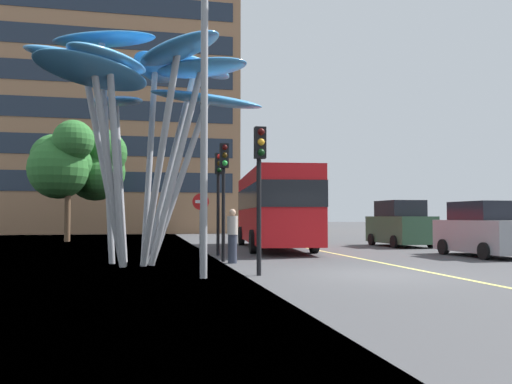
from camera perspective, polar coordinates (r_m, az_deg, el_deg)
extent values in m
cube|color=#424244|center=(14.15, 12.58, -8.86)|extent=(120.00, 240.00, 0.10)
cube|color=#E0D666|center=(14.90, 18.50, -8.28)|extent=(0.16, 144.00, 0.01)
cube|color=red|center=(24.35, 1.94, -1.69)|extent=(3.50, 10.57, 3.10)
cube|color=black|center=(24.36, 1.94, -0.67)|extent=(3.54, 10.68, 0.99)
cube|color=yellow|center=(29.48, 0.53, 0.58)|extent=(1.37, 0.24, 0.36)
cube|color=#B2B2B7|center=(24.44, 1.93, 2.23)|extent=(2.22, 3.80, 0.24)
cylinder|color=black|center=(27.74, 3.56, -4.73)|extent=(0.37, 0.98, 0.96)
cylinder|color=black|center=(27.43, -1.59, -4.76)|extent=(0.37, 0.98, 0.96)
cylinder|color=black|center=(21.78, 6.27, -5.30)|extent=(0.37, 0.98, 0.96)
cylinder|color=black|center=(21.39, -0.29, -5.36)|extent=(0.37, 0.98, 0.96)
cylinder|color=#9EA0A5|center=(16.87, -8.18, 1.25)|extent=(1.96, 0.35, 5.33)
ellipsoid|color=#4299E0|center=(17.40, -5.21, 9.88)|extent=(3.76, 1.87, 0.80)
cylinder|color=#9EA0A5|center=(17.64, -9.02, 3.43)|extent=(1.91, 1.47, 6.76)
ellipsoid|color=#4CA3E5|center=(18.92, -6.49, 13.34)|extent=(3.25, 2.87, 0.73)
cylinder|color=#9EA0A5|center=(17.99, -11.39, 3.19)|extent=(0.58, 1.23, 6.64)
ellipsoid|color=#4299E0|center=(19.08, -10.81, 12.96)|extent=(2.05, 3.21, 0.75)
cylinder|color=#9EA0A5|center=(18.26, -14.45, 1.33)|extent=(0.65, 1.31, 5.51)
ellipsoid|color=#4299E0|center=(19.17, -14.88, 9.41)|extent=(2.57, 3.26, 0.80)
cylinder|color=#9EA0A5|center=(17.66, -15.78, 4.39)|extent=(0.72, 0.64, 7.27)
ellipsoid|color=#388EDB|center=(18.64, -16.29, 15.47)|extent=(4.23, 3.85, 0.68)
cylinder|color=#9EA0A5|center=(16.75, -16.17, 3.01)|extent=(1.43, 0.31, 6.27)
ellipsoid|color=#4299E0|center=(17.34, -18.12, 13.33)|extent=(3.54, 1.88, 1.05)
cylinder|color=#9EA0A5|center=(15.99, -15.52, 2.12)|extent=(1.12, 1.15, 5.63)
ellipsoid|color=#4CA3E5|center=(16.06, -17.02, 12.24)|extent=(3.88, 3.95, 0.76)
cylinder|color=#9EA0A5|center=(15.86, -14.83, 2.81)|extent=(0.69, 0.95, 5.98)
ellipsoid|color=#4CA3E5|center=(16.10, -15.52, 13.54)|extent=(2.80, 3.53, 0.48)
cylinder|color=#9EA0A5|center=(15.64, -10.31, 3.26)|extent=(1.17, 1.79, 6.24)
ellipsoid|color=#388EDB|center=(15.54, -8.41, 14.95)|extent=(3.04, 3.56, 0.89)
cylinder|color=#9EA0A5|center=(16.29, -8.57, 2.69)|extent=(1.70, 0.88, 6.05)
ellipsoid|color=#4299E0|center=(16.59, -5.88, 13.14)|extent=(3.18, 2.46, 0.57)
cylinder|color=black|center=(13.47, 0.31, -1.01)|extent=(0.12, 0.12, 3.76)
cube|color=black|center=(13.46, 0.44, 5.32)|extent=(0.28, 0.24, 0.80)
sphere|color=#390706|center=(13.37, 0.56, 6.50)|extent=(0.18, 0.18, 0.18)
sphere|color=orange|center=(13.33, 0.56, 5.40)|extent=(0.18, 0.18, 0.18)
sphere|color=black|center=(13.30, 0.56, 4.29)|extent=(0.18, 0.18, 0.18)
cylinder|color=black|center=(17.59, -3.53, -1.15)|extent=(0.12, 0.12, 3.90)
cube|color=black|center=(17.56, -3.45, 3.93)|extent=(0.28, 0.24, 0.80)
sphere|color=#390706|center=(17.46, -3.39, 4.82)|extent=(0.18, 0.18, 0.18)
sphere|color=#3A2707|center=(17.43, -3.39, 3.98)|extent=(0.18, 0.18, 0.18)
sphere|color=green|center=(17.40, -3.39, 3.12)|extent=(0.18, 0.18, 0.18)
cylinder|color=black|center=(20.40, -4.10, -1.34)|extent=(0.12, 0.12, 3.92)
cube|color=black|center=(20.36, -4.04, 3.06)|extent=(0.28, 0.24, 0.80)
sphere|color=red|center=(20.26, -3.98, 3.83)|extent=(0.18, 0.18, 0.18)
sphere|color=#3A2707|center=(20.23, -3.99, 3.10)|extent=(0.18, 0.18, 0.18)
sphere|color=black|center=(20.21, -3.99, 2.36)|extent=(0.18, 0.18, 0.18)
cube|color=gray|center=(21.50, 23.43, -4.37)|extent=(1.86, 4.14, 1.17)
cube|color=black|center=(21.49, 23.39, -1.87)|extent=(1.71, 2.28, 0.70)
cylinder|color=black|center=(23.11, 23.50, -5.39)|extent=(0.20, 0.60, 0.60)
cylinder|color=black|center=(22.09, 19.55, -5.59)|extent=(0.20, 0.60, 0.60)
cylinder|color=black|center=(19.94, 23.41, -5.86)|extent=(0.20, 0.60, 0.60)
cube|color=#2D5138|center=(27.36, 15.26, -3.93)|extent=(1.90, 4.10, 1.31)
cube|color=black|center=(27.35, 15.23, -1.73)|extent=(1.74, 2.26, 0.79)
cylinder|color=black|center=(28.94, 15.80, -4.91)|extent=(0.20, 0.60, 0.60)
cylinder|color=black|center=(28.11, 12.36, -5.02)|extent=(0.20, 0.60, 0.60)
cylinder|color=black|center=(26.71, 18.34, -5.07)|extent=(0.20, 0.60, 0.60)
cylinder|color=black|center=(25.82, 14.68, -5.21)|extent=(0.20, 0.60, 0.60)
cylinder|color=gray|center=(13.17, -5.61, 8.23)|extent=(0.18, 0.18, 7.95)
cylinder|color=brown|center=(33.36, -19.65, -2.71)|extent=(0.34, 0.34, 2.73)
sphere|color=#2D6B2D|center=(33.82, -20.51, 2.34)|extent=(3.58, 3.58, 3.58)
sphere|color=#2D6B2D|center=(33.18, -19.06, 5.30)|extent=(2.40, 2.40, 2.40)
sphere|color=#2D6B2D|center=(34.33, -20.84, 3.44)|extent=(2.89, 2.89, 2.89)
sphere|color=#2D6B2D|center=(34.22, -19.22, 2.71)|extent=(2.57, 2.57, 2.57)
sphere|color=#2D6B2D|center=(34.75, -20.97, 3.29)|extent=(2.65, 2.65, 2.65)
cylinder|color=brown|center=(35.59, -15.14, -2.76)|extent=(0.51, 0.51, 2.72)
sphere|color=#286028|center=(35.51, -16.21, 4.04)|extent=(3.12, 3.12, 3.12)
sphere|color=#286028|center=(35.84, -16.91, 2.12)|extent=(3.80, 3.80, 3.80)
sphere|color=#286028|center=(34.71, -16.77, 1.68)|extent=(2.43, 2.43, 2.43)
sphere|color=#286028|center=(35.59, -16.92, 2.43)|extent=(3.32, 3.32, 3.32)
cylinder|color=#2D3342|center=(17.03, -2.56, -6.14)|extent=(0.29, 0.29, 0.91)
cylinder|color=#B2A89E|center=(17.01, -2.55, -3.59)|extent=(0.34, 0.34, 0.60)
sphere|color=tan|center=(17.00, -2.55, -2.21)|extent=(0.22, 0.22, 0.22)
cylinder|color=gray|center=(19.16, -5.99, -3.63)|extent=(0.08, 0.08, 2.32)
cylinder|color=red|center=(19.14, -5.97, -1.05)|extent=(0.60, 0.03, 0.60)
cube|color=white|center=(19.11, -5.96, -1.04)|extent=(0.40, 0.04, 0.11)
cube|color=#936B4C|center=(53.77, -15.64, 7.20)|extent=(23.52, 14.69, 21.18)
cube|color=#1E2838|center=(45.75, -16.35, 1.10)|extent=(22.11, 0.08, 1.69)
cube|color=#1E2838|center=(46.04, -16.30, 4.86)|extent=(22.11, 0.08, 1.69)
cube|color=#1E2838|center=(46.52, -16.25, 8.55)|extent=(22.11, 0.08, 1.69)
cube|color=#1E2838|center=(47.20, -16.20, 12.16)|extent=(22.11, 0.08, 1.69)
cube|color=#1E2838|center=(48.06, -16.15, 15.65)|extent=(22.11, 0.08, 1.69)
cube|color=#1E2838|center=(49.08, -16.10, 19.01)|extent=(22.11, 0.08, 1.69)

